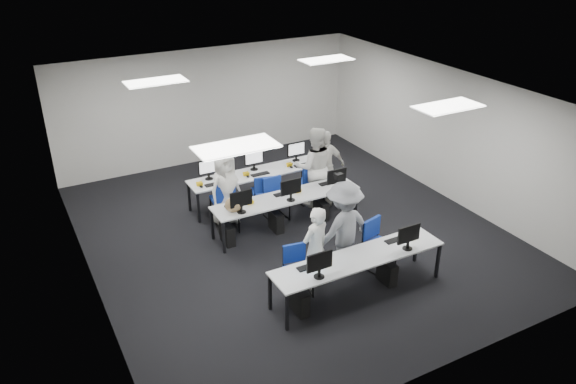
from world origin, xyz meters
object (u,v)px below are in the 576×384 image
chair_5 (223,207)px  chair_1 (378,254)px  chair_3 (276,206)px  desk_mid (287,199)px  photographer (343,228)px  chair_2 (227,217)px  chair_6 (262,199)px  student_3 (324,166)px  chair_0 (298,279)px  student_0 (315,248)px  desk_front (359,260)px  student_1 (314,167)px  chair_4 (322,192)px  chair_7 (307,189)px  student_2 (225,189)px

chair_5 → chair_1: bearing=-53.2°
chair_3 → desk_mid: bearing=-91.3°
photographer → chair_2: bearing=-69.7°
chair_1 → chair_6: bearing=91.1°
desk_mid → chair_5: 1.46m
student_3 → desk_mid: bearing=-141.2°
chair_5 → student_3: student_3 is taller
chair_3 → chair_6: (-0.11, 0.45, -0.00)m
chair_0 → student_0: student_0 is taller
desk_front → student_1: size_ratio=1.73×
student_0 → chair_6: bearing=-112.6°
desk_mid → chair_0: bearing=-113.4°
chair_5 → student_0: (0.49, -3.03, 0.48)m
student_3 → chair_4: bearing=-120.5°
desk_mid → chair_5: (-1.04, 0.95, -0.38)m
student_0 → chair_4: bearing=-137.8°
desk_front → chair_5: chair_5 is taller
chair_7 → student_2: size_ratio=0.58×
student_1 → desk_mid: bearing=55.4°
chair_1 → chair_4: (0.43, 2.73, -0.01)m
photographer → student_2: bearing=-74.0°
chair_4 → chair_6: 1.37m
chair_7 → student_3: bearing=-20.4°
chair_2 → chair_3: (1.14, -0.04, -0.00)m
desk_mid → chair_2: chair_2 is taller
photographer → desk_mid: bearing=-93.2°
chair_3 → student_3: size_ratio=0.53×
chair_2 → chair_5: chair_5 is taller
desk_front → student_3: (1.35, 3.34, 0.17)m
chair_0 → student_0: 0.62m
chair_1 → student_2: bearing=106.6°
chair_7 → student_2: student_2 is taller
chair_2 → chair_7: size_ratio=0.97×
desk_front → student_3: bearing=68.0°
chair_2 → photographer: photographer is taller
chair_7 → chair_2: bearing=-171.6°
chair_6 → student_2: 1.07m
desk_front → chair_4: chair_4 is taller
desk_front → chair_6: chair_6 is taller
chair_0 → student_3: 3.68m
desk_front → chair_6: (-0.11, 3.54, -0.40)m
chair_0 → chair_6: (0.80, 3.05, 0.00)m
student_1 → chair_5: bearing=15.6°
chair_7 → photographer: size_ratio=0.52×
chair_1 → chair_7: size_ratio=1.04×
chair_6 → chair_0: bearing=-90.0°
student_3 → student_1: bearing=-156.3°
chair_3 → chair_6: bearing=103.5°
student_0 → photographer: photographer is taller
desk_front → chair_3: bearing=89.9°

